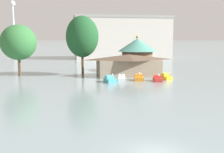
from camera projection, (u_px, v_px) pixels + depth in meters
pedal_boat_cyan at (110, 79)px, 51.99m from camera, size 2.12×3.21×1.72m
pedal_boat_white at (122, 78)px, 54.11m from camera, size 1.83×2.50×1.39m
pedal_boat_orange at (139, 78)px, 54.15m from camera, size 2.22×2.97×1.68m
pedal_boat_red at (157, 79)px, 53.10m from camera, size 1.95×3.05×1.50m
pedal_boat_yellow at (166, 77)px, 55.44m from camera, size 1.97×2.73×1.61m
boathouse at (129, 65)px, 60.38m from camera, size 14.06×6.97×4.58m
green_roof_pavilion at (137, 53)px, 69.31m from camera, size 9.47×9.47×8.62m
shoreline_tree_tall_left at (18, 42)px, 59.59m from camera, size 7.51×7.51×10.80m
shoreline_tree_mid at (82, 37)px, 60.54m from camera, size 6.93×6.93×12.69m
background_building_block at (122, 37)px, 112.68m from camera, size 37.54×14.81×16.52m
distant_broadcast_tower at (13, 10)px, 406.07m from camera, size 7.69×7.69×126.91m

